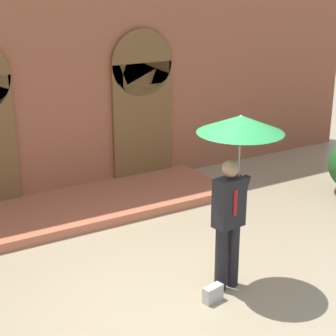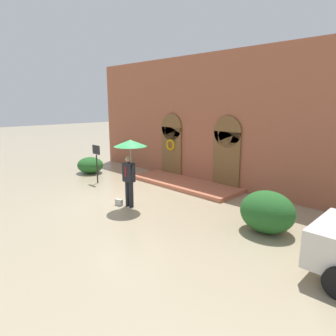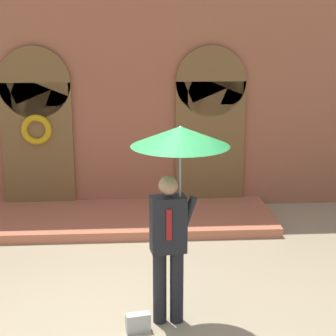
{
  "view_description": "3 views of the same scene",
  "coord_description": "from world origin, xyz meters",
  "views": [
    {
      "loc": [
        -3.57,
        -5.65,
        3.98
      ],
      "look_at": [
        0.57,
        1.22,
        1.23
      ],
      "focal_mm": 60.0,
      "sensor_mm": 36.0,
      "label": 1
    },
    {
      "loc": [
        8.55,
        -6.44,
        3.57
      ],
      "look_at": [
        0.22,
        1.85,
        0.99
      ],
      "focal_mm": 32.0,
      "sensor_mm": 36.0,
      "label": 2
    },
    {
      "loc": [
        0.14,
        -6.36,
        3.47
      ],
      "look_at": [
        0.64,
        1.35,
        1.44
      ],
      "focal_mm": 60.0,
      "sensor_mm": 36.0,
      "label": 3
    }
  ],
  "objects": [
    {
      "name": "person_with_umbrella",
      "position": [
        0.63,
        -0.36,
        1.91
      ],
      "size": [
        1.1,
        1.1,
        2.36
      ],
      "color": "black",
      "rests_on": "ground"
    },
    {
      "name": "ground_plane",
      "position": [
        0.0,
        0.0,
        0.0
      ],
      "size": [
        80.0,
        80.0,
        0.0
      ],
      "primitive_type": "plane",
      "color": "tan"
    },
    {
      "name": "handbag",
      "position": [
        0.17,
        -0.56,
        0.11
      ],
      "size": [
        0.3,
        0.17,
        0.22
      ],
      "primitive_type": "cube",
      "rotation": [
        0.0,
        0.0,
        0.19
      ],
      "color": "#B7B7B2",
      "rests_on": "ground"
    },
    {
      "name": "building_facade",
      "position": [
        -0.0,
        4.15,
        2.68
      ],
      "size": [
        14.0,
        2.3,
        5.6
      ],
      "color": "#9E563D",
      "rests_on": "ground"
    }
  ]
}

